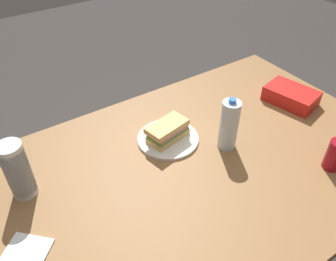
# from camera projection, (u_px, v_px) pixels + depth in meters

# --- Properties ---
(dining_table) EXTENTS (1.68, 1.06, 0.72)m
(dining_table) POSITION_uv_depth(u_px,v_px,m) (194.00, 178.00, 1.35)
(dining_table) COLOR olive
(dining_table) RESTS_ON ground_plane
(paper_plate) EXTENTS (0.25, 0.25, 0.01)m
(paper_plate) POSITION_uv_depth(u_px,v_px,m) (168.00, 139.00, 1.41)
(paper_plate) COLOR white
(paper_plate) RESTS_ON dining_table
(sandwich) EXTENTS (0.20, 0.13, 0.08)m
(sandwich) POSITION_uv_depth(u_px,v_px,m) (168.00, 131.00, 1.38)
(sandwich) COLOR #DBB26B
(sandwich) RESTS_ON paper_plate
(soda_can_red) EXTENTS (0.07, 0.07, 0.12)m
(soda_can_red) POSITION_uv_depth(u_px,v_px,m) (335.00, 155.00, 1.26)
(soda_can_red) COLOR maroon
(soda_can_red) RESTS_ON dining_table
(chip_bag) EXTENTS (0.20, 0.26, 0.07)m
(chip_bag) POSITION_uv_depth(u_px,v_px,m) (291.00, 96.00, 1.60)
(chip_bag) COLOR red
(chip_bag) RESTS_ON dining_table
(water_bottle_tall) EXTENTS (0.07, 0.07, 0.23)m
(water_bottle_tall) POSITION_uv_depth(u_px,v_px,m) (229.00, 125.00, 1.32)
(water_bottle_tall) COLOR silver
(water_bottle_tall) RESTS_ON dining_table
(plastic_cup_stack) EXTENTS (0.08, 0.08, 0.22)m
(plastic_cup_stack) POSITION_uv_depth(u_px,v_px,m) (17.00, 170.00, 1.13)
(plastic_cup_stack) COLOR silver
(plastic_cup_stack) RESTS_ON dining_table
(paper_napkin) EXTENTS (0.18, 0.18, 0.01)m
(paper_napkin) POSITION_uv_depth(u_px,v_px,m) (25.00, 255.00, 1.01)
(paper_napkin) COLOR white
(paper_napkin) RESTS_ON dining_table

